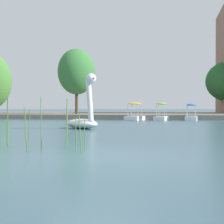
% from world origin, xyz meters
% --- Properties ---
extents(ground_plane, '(422.32, 422.32, 0.00)m').
position_xyz_m(ground_plane, '(0.00, 0.00, 0.00)').
color(ground_plane, '#385966').
extents(shore_bank_far, '(148.75, 20.74, 0.46)m').
position_xyz_m(shore_bank_far, '(0.00, 37.42, 0.23)').
color(shore_bank_far, '#6B665B').
rests_on(shore_bank_far, ground_plane).
extents(swan_boat, '(2.71, 2.75, 3.05)m').
position_xyz_m(swan_boat, '(-2.93, 11.75, 0.62)').
color(swan_boat, white).
rests_on(swan_boat, ground_plane).
extents(pedal_boat_blue, '(1.25, 2.00, 1.52)m').
position_xyz_m(pedal_boat_blue, '(3.99, 25.77, 0.47)').
color(pedal_boat_blue, white).
rests_on(pedal_boat_blue, ground_plane).
extents(pedal_boat_lime, '(1.44, 2.01, 1.62)m').
position_xyz_m(pedal_boat_lime, '(1.33, 25.51, 0.47)').
color(pedal_boat_lime, white).
rests_on(pedal_boat_lime, ground_plane).
extents(pedal_boat_yellow, '(1.85, 2.59, 1.64)m').
position_xyz_m(pedal_boat_yellow, '(-1.12, 26.03, 0.48)').
color(pedal_boat_yellow, white).
rests_on(pedal_boat_yellow, ground_plane).
extents(tree_broadleaf_right, '(5.58, 5.70, 7.13)m').
position_xyz_m(tree_broadleaf_right, '(-7.93, 31.68, 5.07)').
color(tree_broadleaf_right, '#4C3823').
rests_on(tree_broadleaf_right, shore_bank_far).
extents(reed_clump_foreground, '(3.80, 1.77, 1.50)m').
position_xyz_m(reed_clump_foreground, '(-2.40, 1.45, 0.64)').
color(reed_clump_foreground, '#4C7F33').
rests_on(reed_clump_foreground, ground_plane).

